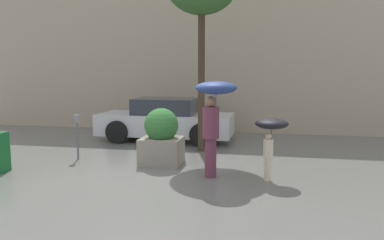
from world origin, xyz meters
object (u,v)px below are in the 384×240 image
at_px(person_adult, 214,107).
at_px(parking_meter, 77,127).
at_px(person_child, 271,130).
at_px(parked_car_near, 166,121).
at_px(planter_box, 162,138).

xyz_separation_m(person_adult, parking_meter, (-3.67, 1.01, -0.68)).
bearing_deg(person_child, person_adult, 131.42).
height_order(person_adult, person_child, person_adult).
bearing_deg(parking_meter, person_adult, -15.37).
bearing_deg(person_adult, person_child, 44.54).
distance_m(parked_car_near, parking_meter, 3.43).
distance_m(planter_box, person_child, 2.75).
bearing_deg(person_adult, parking_meter, -154.90).
xyz_separation_m(person_adult, parked_car_near, (-2.17, 4.09, -0.87)).
bearing_deg(person_child, planter_box, 108.95).
distance_m(person_adult, parked_car_near, 4.71).
relative_size(planter_box, person_child, 1.06).
xyz_separation_m(planter_box, person_child, (2.59, -0.86, 0.40)).
bearing_deg(parked_car_near, planter_box, -166.01).
bearing_deg(parked_car_near, person_child, -139.71).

